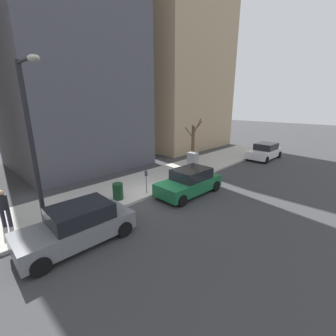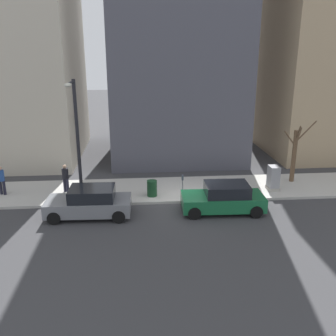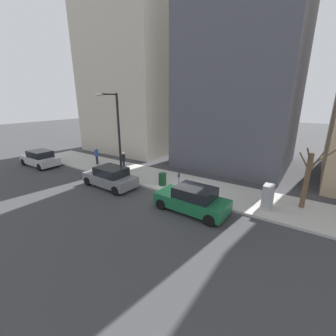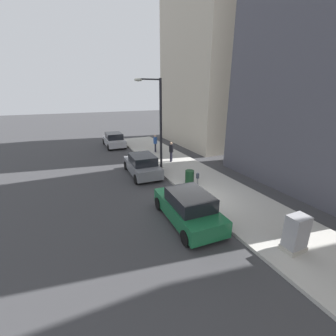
{
  "view_description": "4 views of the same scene",
  "coord_description": "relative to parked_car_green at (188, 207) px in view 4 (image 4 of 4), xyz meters",
  "views": [
    {
      "loc": [
        -8.93,
        8.29,
        5.22
      ],
      "look_at": [
        1.34,
        -2.49,
        0.91
      ],
      "focal_mm": 24.0,
      "sensor_mm": 36.0,
      "label": 1
    },
    {
      "loc": [
        -18.76,
        2.73,
        8.09
      ],
      "look_at": [
        0.89,
        1.03,
        1.78
      ],
      "focal_mm": 40.0,
      "sensor_mm": 36.0,
      "label": 2
    },
    {
      "loc": [
        -11.7,
        -7.05,
        6.26
      ],
      "look_at": [
        1.97,
        2.17,
        1.15
      ],
      "focal_mm": 24.0,
      "sensor_mm": 36.0,
      "label": 3
    },
    {
      "loc": [
        -5.81,
        -9.62,
        5.77
      ],
      "look_at": [
        -0.28,
        2.66,
        1.16
      ],
      "focal_mm": 24.0,
      "sensor_mm": 36.0,
      "label": 4
    }
  ],
  "objects": [
    {
      "name": "parked_car_green",
      "position": [
        0.0,
        0.0,
        0.0
      ],
      "size": [
        2.04,
        4.26,
        1.52
      ],
      "rotation": [
        0.0,
        0.0,
        -0.03
      ],
      "color": "#196038",
      "rests_on": "ground"
    },
    {
      "name": "parked_car_grey",
      "position": [
        0.02,
        6.82,
        0.0
      ],
      "size": [
        2.05,
        4.26,
        1.52
      ],
      "rotation": [
        0.0,
        0.0,
        -0.04
      ],
      "color": "slate",
      "rests_on": "ground"
    },
    {
      "name": "streetlamp",
      "position": [
        1.49,
        7.45,
        3.28
      ],
      "size": [
        1.97,
        0.32,
        6.5
      ],
      "color": "black",
      "rests_on": "sidewalk"
    },
    {
      "name": "trash_bin",
      "position": [
        2.11,
        3.6,
        -0.14
      ],
      "size": [
        0.56,
        0.56,
        0.9
      ],
      "primitive_type": "cylinder",
      "color": "#14381E",
      "rests_on": "sidewalk"
    },
    {
      "name": "office_tower_right",
      "position": [
        12.06,
        14.11,
        13.63
      ],
      "size": [
        10.7,
        10.7,
        28.74
      ],
      "primitive_type": "cube",
      "color": "#BCB29E",
      "rests_on": "ground"
    },
    {
      "name": "parked_car_silver",
      "position": [
        -0.05,
        16.58,
        0.0
      ],
      "size": [
        1.95,
        4.21,
        1.52
      ],
      "rotation": [
        0.0,
        0.0,
        -0.01
      ],
      "color": "#B7B7BC",
      "rests_on": "ground"
    },
    {
      "name": "utility_box",
      "position": [
        2.51,
        -3.54,
        0.11
      ],
      "size": [
        0.83,
        0.61,
        1.43
      ],
      "color": "#A8A399",
      "rests_on": "sidewalk"
    },
    {
      "name": "sidewalk",
      "position": [
        3.21,
        1.67,
        -0.66
      ],
      "size": [
        4.0,
        36.0,
        0.15
      ],
      "primitive_type": "cube",
      "color": "#B2AFA8",
      "rests_on": "ground"
    },
    {
      "name": "parking_meter",
      "position": [
        1.66,
        1.94,
        0.24
      ],
      "size": [
        0.14,
        0.1,
        1.35
      ],
      "color": "slate",
      "rests_on": "sidewalk"
    },
    {
      "name": "ground_plane",
      "position": [
        1.21,
        1.67,
        -0.74
      ],
      "size": [
        120.0,
        120.0,
        0.0
      ],
      "primitive_type": "plane",
      "color": "#38383A"
    },
    {
      "name": "pedestrian_near_meter",
      "position": [
        3.12,
        8.51,
        0.35
      ],
      "size": [
        0.36,
        0.36,
        1.66
      ],
      "rotation": [
        0.0,
        0.0,
        4.05
      ],
      "color": "#1E1E2D",
      "rests_on": "sidewalk"
    },
    {
      "name": "pedestrian_midblock",
      "position": [
        3.06,
        12.05,
        0.35
      ],
      "size": [
        0.36,
        0.38,
        1.66
      ],
      "rotation": [
        0.0,
        0.0,
        1.21
      ],
      "color": "#1E1E2D",
      "rests_on": "sidewalk"
    }
  ]
}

